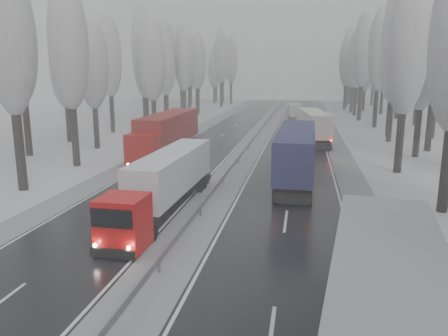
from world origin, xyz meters
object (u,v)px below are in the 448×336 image
(truck_red_red, at_px, (167,133))
(truck_cream_box, at_px, (313,124))
(truck_blue_box, at_px, (297,150))
(box_truck_distant, at_px, (294,110))
(truck_red_white, at_px, (167,178))

(truck_red_red, bearing_deg, truck_cream_box, 41.89)
(truck_cream_box, relative_size, truck_red_red, 0.89)
(truck_blue_box, distance_m, box_truck_distant, 54.39)
(truck_cream_box, xyz_separation_m, truck_red_white, (-9.64, -30.98, -0.20))
(truck_blue_box, relative_size, truck_red_white, 1.20)
(truck_red_red, bearing_deg, box_truck_distant, 74.93)
(truck_cream_box, bearing_deg, truck_red_white, -114.75)
(box_truck_distant, distance_m, truck_red_red, 48.15)
(truck_red_red, bearing_deg, truck_blue_box, -30.55)
(truck_cream_box, height_order, truck_red_red, truck_red_red)
(truck_blue_box, xyz_separation_m, truck_red_red, (-13.45, 7.75, 0.09))
(truck_cream_box, distance_m, truck_red_red, 20.48)
(truck_blue_box, bearing_deg, truck_red_red, 150.94)
(box_truck_distant, bearing_deg, truck_red_red, -109.33)
(box_truck_distant, xyz_separation_m, truck_red_white, (-6.56, -63.76, 0.78))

